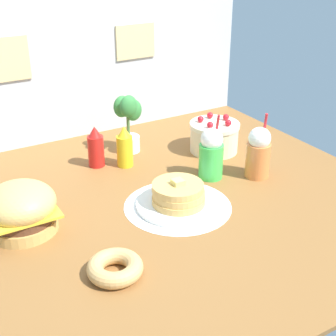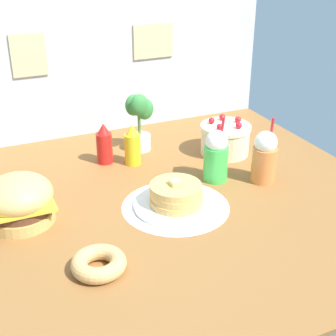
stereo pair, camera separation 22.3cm
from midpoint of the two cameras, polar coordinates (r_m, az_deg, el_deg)
The scene contains 12 objects.
ground_plane at distance 2.27m, azimuth 1.87°, elevation -4.23°, with size 2.16×1.93×0.02m, color brown.
back_wall at distance 2.94m, azimuth -6.31°, elevation 12.13°, with size 2.16×0.04×0.86m.
doily_mat at distance 2.23m, azimuth 3.76°, elevation -4.58°, with size 0.49×0.49×0.00m, color white.
burger at distance 2.14m, azimuth -14.20°, elevation -3.77°, with size 0.30×0.30×0.21m.
pancake_stack at distance 2.21m, azimuth 3.84°, elevation -3.51°, with size 0.38×0.38×0.13m.
layer_cake at distance 2.75m, azimuth 9.00°, elevation 3.33°, with size 0.28×0.28×0.20m.
ketchup_bottle at distance 2.61m, azimuth -5.02°, elevation 2.67°, with size 0.08×0.08×0.22m.
mustard_bottle at distance 2.59m, azimuth -1.71°, elevation 2.54°, with size 0.08×0.08×0.22m.
cream_soda_cup at distance 2.43m, azimuth 8.26°, elevation 1.37°, with size 0.12×0.12×0.34m.
orange_float_cup at distance 2.46m, azimuth 13.77°, elevation 1.20°, with size 0.12×0.12×0.34m.
donut_pink_glaze at distance 1.83m, azimuth -4.60°, elevation -11.12°, with size 0.21×0.21×0.06m.
potted_plant at distance 2.73m, azimuth -1.01°, elevation 5.65°, with size 0.15×0.14×0.34m.
Camera 2 is at (-0.76, -1.81, 1.14)m, focal length 52.24 mm.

